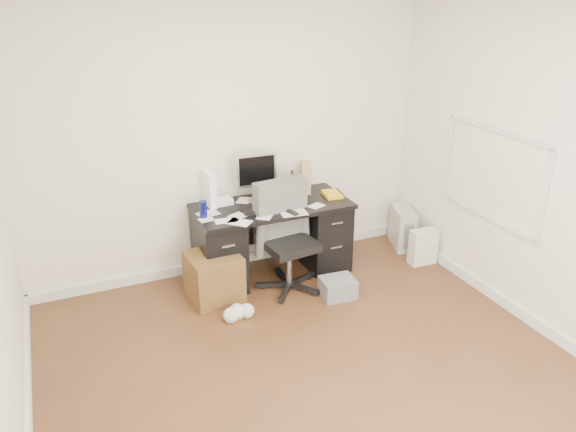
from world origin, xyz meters
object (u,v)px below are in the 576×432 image
at_px(pc_tower, 402,227).
at_px(wicker_basket, 214,277).
at_px(desk, 272,237).
at_px(office_chair, 289,239).
at_px(keyboard, 264,209).
at_px(lcd_monitor, 256,178).

bearing_deg(pc_tower, wicker_basket, -155.38).
relative_size(desk, pc_tower, 3.42).
height_order(office_chair, wicker_basket, office_chair).
distance_m(keyboard, wicker_basket, 0.78).
bearing_deg(wicker_basket, pc_tower, 6.18).
bearing_deg(wicker_basket, keyboard, 12.38).
relative_size(lcd_monitor, pc_tower, 1.13).
bearing_deg(pc_tower, desk, -161.21).
relative_size(desk, office_chair, 1.44).
distance_m(office_chair, pc_tower, 1.58).
bearing_deg(wicker_basket, office_chair, -8.12).
bearing_deg(wicker_basket, desk, 18.93).
bearing_deg(office_chair, pc_tower, 6.24).
relative_size(lcd_monitor, keyboard, 1.20).
height_order(desk, wicker_basket, desk).
height_order(lcd_monitor, office_chair, lcd_monitor).
relative_size(keyboard, office_chair, 0.40).
bearing_deg(desk, office_chair, -83.97).
xyz_separation_m(keyboard, pc_tower, (1.68, 0.12, -0.54)).
xyz_separation_m(keyboard, wicker_basket, (-0.55, -0.12, -0.54)).
height_order(pc_tower, wicker_basket, wicker_basket).
distance_m(lcd_monitor, keyboard, 0.33).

